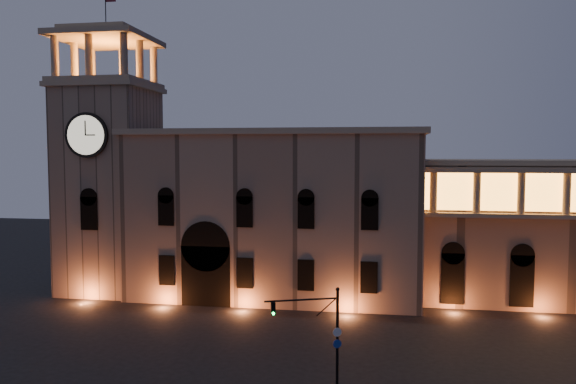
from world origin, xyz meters
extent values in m
plane|color=black|center=(0.00, 0.00, 0.00)|extent=(160.00, 160.00, 0.00)
cube|color=#8E725D|center=(-2.00, 22.00, 8.50)|extent=(30.00, 12.00, 17.00)
cube|color=tan|center=(-2.00, 22.00, 17.30)|extent=(30.80, 12.80, 0.60)
cube|color=black|center=(-8.00, 16.60, 3.00)|extent=(5.00, 1.40, 6.00)
cylinder|color=black|center=(-8.00, 16.60, 6.00)|extent=(5.00, 1.40, 5.00)
cube|color=#FF9B32|center=(-8.00, 16.40, 2.80)|extent=(4.20, 0.20, 5.00)
cube|color=#8E725D|center=(-20.50, 21.00, 11.00)|extent=(9.00, 9.00, 22.00)
cube|color=tan|center=(-20.50, 21.00, 22.25)|extent=(9.80, 9.80, 0.50)
cylinder|color=black|center=(-20.50, 16.32, 17.00)|extent=(4.60, 0.35, 4.60)
cylinder|color=beige|center=(-20.50, 16.18, 17.00)|extent=(4.00, 0.12, 4.00)
cube|color=tan|center=(-20.50, 21.00, 22.75)|extent=(9.40, 9.40, 0.50)
cube|color=#FF9B32|center=(-20.50, 21.00, 23.05)|extent=(6.80, 6.80, 0.15)
cylinder|color=tan|center=(-24.30, 17.20, 25.10)|extent=(0.76, 0.76, 4.20)
cylinder|color=tan|center=(-20.50, 17.20, 25.10)|extent=(0.76, 0.76, 4.20)
cylinder|color=tan|center=(-16.70, 17.20, 25.10)|extent=(0.76, 0.76, 4.20)
cylinder|color=tan|center=(-24.30, 24.80, 25.10)|extent=(0.76, 0.76, 4.20)
cylinder|color=tan|center=(-20.50, 24.80, 25.10)|extent=(0.76, 0.76, 4.20)
cylinder|color=tan|center=(-16.70, 24.80, 25.10)|extent=(0.76, 0.76, 4.20)
cylinder|color=tan|center=(-24.30, 21.00, 25.10)|extent=(0.76, 0.76, 4.20)
cylinder|color=tan|center=(-16.70, 21.00, 25.10)|extent=(0.76, 0.76, 4.20)
cube|color=tan|center=(-20.50, 21.00, 27.50)|extent=(9.80, 9.80, 0.60)
cube|color=tan|center=(-20.50, 21.00, 28.10)|extent=(7.50, 7.50, 0.60)
cylinder|color=black|center=(-20.50, 21.00, 30.40)|extent=(0.10, 0.10, 4.00)
cylinder|color=tan|center=(14.00, 18.50, 11.50)|extent=(0.70, 0.70, 4.00)
cylinder|color=tan|center=(18.00, 18.50, 11.50)|extent=(0.70, 0.70, 4.00)
cylinder|color=tan|center=(22.00, 18.50, 11.50)|extent=(0.70, 0.70, 4.00)
cylinder|color=tan|center=(26.00, 18.50, 11.50)|extent=(0.70, 0.70, 4.00)
cylinder|color=black|center=(6.34, -1.84, 3.28)|extent=(0.19, 0.19, 6.56)
sphere|color=black|center=(6.34, -1.84, 6.66)|extent=(0.26, 0.26, 0.26)
cylinder|color=black|center=(4.13, -2.63, 6.09)|extent=(4.45, 1.68, 0.11)
cube|color=black|center=(2.46, -3.22, 5.62)|extent=(0.35, 0.34, 0.80)
cylinder|color=#0CE53F|center=(2.51, -3.37, 5.36)|extent=(0.18, 0.13, 0.17)
cylinder|color=silver|center=(6.34, -1.98, 3.94)|extent=(0.54, 0.22, 0.56)
cylinder|color=navy|center=(6.34, -1.98, 3.19)|extent=(0.54, 0.22, 0.56)
camera|label=1|loc=(8.85, -36.69, 15.31)|focal=35.00mm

